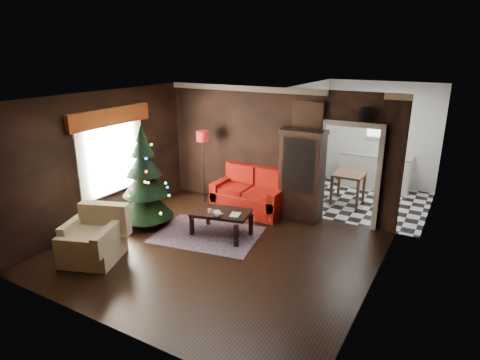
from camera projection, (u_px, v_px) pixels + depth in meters
The scene contains 26 objects.
floor at pixel (216, 252), 7.53m from camera, with size 5.50×5.50×0.00m, color black.
ceiling at pixel (213, 99), 6.67m from camera, with size 5.50×5.50×0.00m, color white.
wall_back at pixel (275, 151), 9.17m from camera, with size 5.50×5.50×0.00m, color black.
wall_front at pixel (104, 234), 5.04m from camera, with size 5.50×5.50×0.00m, color black.
wall_left at pixel (103, 160), 8.40m from camera, with size 5.50×5.50×0.00m, color black.
wall_right at pixel (376, 210), 5.80m from camera, with size 5.50×5.50×0.00m, color black.
doorway at pixel (349, 177), 8.47m from camera, with size 1.10×0.10×2.10m, color beige, non-canonical shape.
left_window at pixel (112, 156), 8.53m from camera, with size 0.05×1.60×1.40m, color white.
valance at pixel (110, 117), 8.24m from camera, with size 0.12×2.10×0.35m, color maroon.
kitchen_floor at pixel (362, 201), 10.03m from camera, with size 3.00×3.00×0.00m, color silver.
kitchen_window at pixel (382, 124), 10.71m from camera, with size 0.70×0.06×0.70m, color white.
rug at pixel (208, 235), 8.22m from camera, with size 2.04×1.48×0.01m, color #442E3D.
loveseat at pixel (250, 191), 9.26m from camera, with size 1.70×0.90×1.00m, color maroon, non-canonical shape.
curio_cabinet at pixel (302, 177), 8.76m from camera, with size 0.90×0.45×1.90m, color black, non-canonical shape.
floor_lamp at pixel (203, 169), 9.76m from camera, with size 0.32×0.32×1.87m, color black, non-canonical shape.
christmas_tree at pixel (145, 178), 8.35m from camera, with size 1.10×1.10×2.11m, color black, non-canonical shape.
armchair at pixel (91, 236), 7.14m from camera, with size 0.96×0.96×0.98m, color tan, non-canonical shape.
coffee_table at pixel (221, 223), 8.13m from camera, with size 1.12×0.67×0.51m, color black, non-canonical shape.
teapot at pixel (218, 213), 7.76m from camera, with size 0.16×0.16×0.15m, color white, non-canonical shape.
cup_a at pixel (214, 212), 7.98m from camera, with size 0.06×0.06×0.05m, color white.
cup_b at pixel (210, 211), 8.00m from camera, with size 0.08×0.08×0.07m, color white.
book at pixel (231, 209), 7.86m from camera, with size 0.18×0.02×0.25m, color #A27965.
wall_clock at pixel (367, 114), 7.90m from camera, with size 0.32×0.32×0.06m, color silver.
painting at pixel (308, 116), 8.51m from camera, with size 0.62×0.05×0.52m, color #C2763F.
kitchen_counter at pixel (375, 172), 10.88m from camera, with size 1.80×0.60×0.90m, color beige.
kitchen_table at pixel (348, 188), 9.81m from camera, with size 0.70×0.70×0.75m, color brown, non-canonical shape.
Camera 1 is at (3.75, -5.64, 3.59)m, focal length 30.46 mm.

